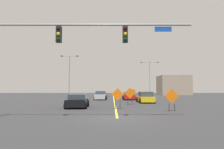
{
  "coord_description": "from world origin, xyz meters",
  "views": [
    {
      "loc": [
        -0.33,
        -13.21,
        1.89
      ],
      "look_at": [
        -0.35,
        25.57,
        4.52
      ],
      "focal_mm": 33.15,
      "sensor_mm": 36.0,
      "label": 1
    }
  ],
  "objects_px": {
    "car_orange_approaching": "(102,94)",
    "car_black_passing": "(78,101)",
    "construction_sign_median_far": "(118,96)",
    "car_silver_distant": "(101,96)",
    "construction_sign_right_shoulder": "(172,97)",
    "construction_sign_left_shoulder": "(130,94)",
    "traffic_signal_assembly": "(61,42)",
    "car_red_mid": "(129,96)",
    "car_yellow_far": "(146,98)",
    "street_lamp_near_left": "(150,76)",
    "street_lamp_far_right": "(69,73)",
    "construction_sign_median_near": "(133,92)"
  },
  "relations": [
    {
      "from": "car_orange_approaching",
      "to": "car_black_passing",
      "type": "xyz_separation_m",
      "value": [
        -1.27,
        -24.67,
        -0.0
      ]
    },
    {
      "from": "construction_sign_median_far",
      "to": "car_silver_distant",
      "type": "relative_size",
      "value": 0.5
    },
    {
      "from": "construction_sign_right_shoulder",
      "to": "construction_sign_left_shoulder",
      "type": "bearing_deg",
      "value": 112.78
    },
    {
      "from": "traffic_signal_assembly",
      "to": "construction_sign_left_shoulder",
      "type": "distance_m",
      "value": 12.82
    },
    {
      "from": "car_red_mid",
      "to": "construction_sign_right_shoulder",
      "type": "bearing_deg",
      "value": -82.88
    },
    {
      "from": "car_yellow_far",
      "to": "car_silver_distant",
      "type": "xyz_separation_m",
      "value": [
        -6.38,
        7.3,
        0.01
      ]
    },
    {
      "from": "traffic_signal_assembly",
      "to": "car_orange_approaching",
      "type": "relative_size",
      "value": 3.08
    },
    {
      "from": "street_lamp_near_left",
      "to": "car_orange_approaching",
      "type": "relative_size",
      "value": 1.94
    },
    {
      "from": "construction_sign_right_shoulder",
      "to": "construction_sign_median_far",
      "type": "bearing_deg",
      "value": 157.28
    },
    {
      "from": "construction_sign_median_far",
      "to": "car_yellow_far",
      "type": "xyz_separation_m",
      "value": [
        3.96,
        8.53,
        -0.56
      ]
    },
    {
      "from": "construction_sign_median_far",
      "to": "construction_sign_left_shoulder",
      "type": "bearing_deg",
      "value": 72.55
    },
    {
      "from": "construction_sign_right_shoulder",
      "to": "car_red_mid",
      "type": "relative_size",
      "value": 0.48
    },
    {
      "from": "construction_sign_right_shoulder",
      "to": "car_orange_approaching",
      "type": "relative_size",
      "value": 0.44
    },
    {
      "from": "car_orange_approaching",
      "to": "car_black_passing",
      "type": "relative_size",
      "value": 1.06
    },
    {
      "from": "construction_sign_median_far",
      "to": "car_yellow_far",
      "type": "bearing_deg",
      "value": 65.13
    },
    {
      "from": "car_yellow_far",
      "to": "car_red_mid",
      "type": "bearing_deg",
      "value": 103.32
    },
    {
      "from": "traffic_signal_assembly",
      "to": "car_red_mid",
      "type": "relative_size",
      "value": 3.33
    },
    {
      "from": "car_black_passing",
      "to": "car_yellow_far",
      "type": "relative_size",
      "value": 0.98
    },
    {
      "from": "construction_sign_left_shoulder",
      "to": "construction_sign_median_far",
      "type": "bearing_deg",
      "value": -107.45
    },
    {
      "from": "construction_sign_right_shoulder",
      "to": "car_orange_approaching",
      "type": "height_order",
      "value": "construction_sign_right_shoulder"
    },
    {
      "from": "street_lamp_near_left",
      "to": "car_black_passing",
      "type": "height_order",
      "value": "street_lamp_near_left"
    },
    {
      "from": "street_lamp_far_right",
      "to": "car_orange_approaching",
      "type": "xyz_separation_m",
      "value": [
        5.62,
        7.88,
        -4.08
      ]
    },
    {
      "from": "construction_sign_right_shoulder",
      "to": "car_orange_approaching",
      "type": "bearing_deg",
      "value": 104.32
    },
    {
      "from": "construction_sign_right_shoulder",
      "to": "street_lamp_far_right",
      "type": "bearing_deg",
      "value": 122.36
    },
    {
      "from": "car_black_passing",
      "to": "car_yellow_far",
      "type": "distance_m",
      "value": 10.59
    },
    {
      "from": "street_lamp_near_left",
      "to": "car_red_mid",
      "type": "bearing_deg",
      "value": -113.76
    },
    {
      "from": "street_lamp_near_left",
      "to": "construction_sign_left_shoulder",
      "type": "distance_m",
      "value": 25.52
    },
    {
      "from": "construction_sign_median_near",
      "to": "car_silver_distant",
      "type": "distance_m",
      "value": 11.17
    },
    {
      "from": "car_yellow_far",
      "to": "car_silver_distant",
      "type": "height_order",
      "value": "car_yellow_far"
    },
    {
      "from": "traffic_signal_assembly",
      "to": "construction_sign_left_shoulder",
      "type": "relative_size",
      "value": 6.5
    },
    {
      "from": "construction_sign_median_far",
      "to": "car_black_passing",
      "type": "relative_size",
      "value": 0.49
    },
    {
      "from": "car_silver_distant",
      "to": "construction_sign_left_shoulder",
      "type": "bearing_deg",
      "value": -69.7
    },
    {
      "from": "car_black_passing",
      "to": "construction_sign_right_shoulder",
      "type": "bearing_deg",
      "value": -21.8
    },
    {
      "from": "car_red_mid",
      "to": "construction_sign_median_near",
      "type": "bearing_deg",
      "value": 79.76
    },
    {
      "from": "construction_sign_median_far",
      "to": "car_red_mid",
      "type": "height_order",
      "value": "construction_sign_median_far"
    },
    {
      "from": "construction_sign_right_shoulder",
      "to": "car_yellow_far",
      "type": "bearing_deg",
      "value": 92.83
    },
    {
      "from": "construction_sign_left_shoulder",
      "to": "car_silver_distant",
      "type": "height_order",
      "value": "construction_sign_left_shoulder"
    },
    {
      "from": "construction_sign_left_shoulder",
      "to": "car_silver_distant",
      "type": "xyz_separation_m",
      "value": [
        -4.0,
        10.81,
        -0.57
      ]
    },
    {
      "from": "car_black_passing",
      "to": "traffic_signal_assembly",
      "type": "bearing_deg",
      "value": -88.91
    },
    {
      "from": "construction_sign_left_shoulder",
      "to": "car_yellow_far",
      "type": "xyz_separation_m",
      "value": [
        2.38,
        3.52,
        -0.58
      ]
    },
    {
      "from": "street_lamp_far_right",
      "to": "car_red_mid",
      "type": "distance_m",
      "value": 11.68
    },
    {
      "from": "construction_sign_left_shoulder",
      "to": "car_yellow_far",
      "type": "bearing_deg",
      "value": 55.92
    },
    {
      "from": "construction_sign_median_far",
      "to": "construction_sign_right_shoulder",
      "type": "height_order",
      "value": "construction_sign_median_far"
    },
    {
      "from": "street_lamp_near_left",
      "to": "car_silver_distant",
      "type": "relative_size",
      "value": 2.1
    },
    {
      "from": "car_red_mid",
      "to": "street_lamp_near_left",
      "type": "bearing_deg",
      "value": 66.24
    },
    {
      "from": "construction_sign_median_far",
      "to": "car_red_mid",
      "type": "distance_m",
      "value": 15.73
    },
    {
      "from": "traffic_signal_assembly",
      "to": "car_black_passing",
      "type": "bearing_deg",
      "value": 91.09
    },
    {
      "from": "construction_sign_median_far",
      "to": "car_black_passing",
      "type": "height_order",
      "value": "construction_sign_median_far"
    },
    {
      "from": "traffic_signal_assembly",
      "to": "car_silver_distant",
      "type": "bearing_deg",
      "value": 86.35
    },
    {
      "from": "construction_sign_left_shoulder",
      "to": "car_orange_approaching",
      "type": "distance_m",
      "value": 21.59
    }
  ]
}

